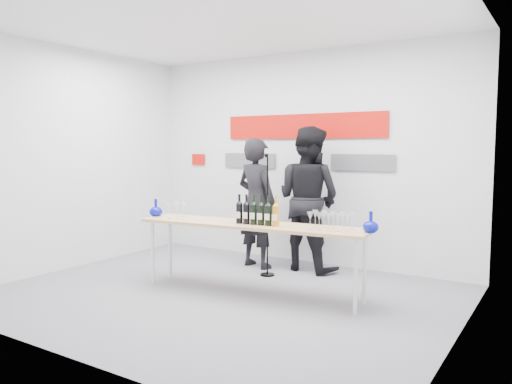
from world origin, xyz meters
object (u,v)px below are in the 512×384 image
Objects in this scene: presenter_right at (308,199)px; tasting_table at (251,229)px; mic_stand at (267,239)px; presenter_left at (257,203)px.

tasting_table is at bearing 97.20° from presenter_right.
presenter_right is at bearing 51.93° from mic_stand.
presenter_left is at bearing 113.45° from tasting_table.
presenter_right is at bearing 82.24° from tasting_table.
mic_stand is (0.37, -0.33, -0.41)m from presenter_left.
tasting_table is at bearing 130.71° from presenter_left.
presenter_right is (0.66, 0.25, 0.07)m from presenter_left.
tasting_table is 1.27m from presenter_left.
tasting_table is 1.53× the size of presenter_left.
presenter_right reaches higher than presenter_left.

